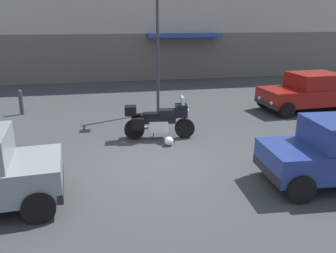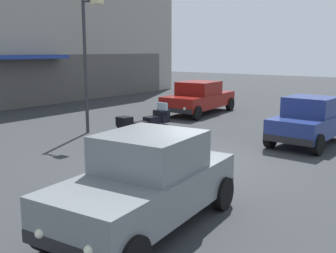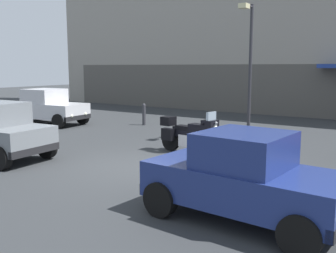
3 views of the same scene
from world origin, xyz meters
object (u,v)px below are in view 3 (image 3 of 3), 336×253
car_hatchback_near (47,107)px  streetlamp_curbside (249,59)px  motorcycle (190,134)px  helmet (183,155)px  car_compact_side (244,178)px  bollard_curbside (144,114)px

car_hatchback_near → streetlamp_curbside: streetlamp_curbside is taller
motorcycle → helmet: motorcycle is taller
motorcycle → helmet: (0.20, -0.73, -0.48)m
helmet → motorcycle: bearing=105.5°
car_compact_side → streetlamp_curbside: (-2.93, 7.12, 2.16)m
streetlamp_curbside → bollard_curbside: streetlamp_curbside is taller
helmet → car_hatchback_near: bearing=164.7°
helmet → streetlamp_curbside: bearing=84.7°
motorcycle → streetlamp_curbside: 3.90m
motorcycle → bollard_curbside: motorcycle is taller
motorcycle → car_compact_side: size_ratio=0.64×
streetlamp_curbside → motorcycle: bearing=-100.2°
motorcycle → helmet: 0.89m
car_hatchback_near → helmet: bearing=-20.9°
helmet → streetlamp_curbside: streetlamp_curbside is taller
helmet → bollard_curbside: size_ratio=0.28×
bollard_curbside → helmet: bearing=-43.1°
car_hatchback_near → car_compact_side: bearing=-30.6°
bollard_curbside → car_hatchback_near: bearing=-150.3°
helmet → car_hatchback_near: 9.42m
car_hatchback_near → car_compact_side: 13.63m
car_compact_side → streetlamp_curbside: streetlamp_curbside is taller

